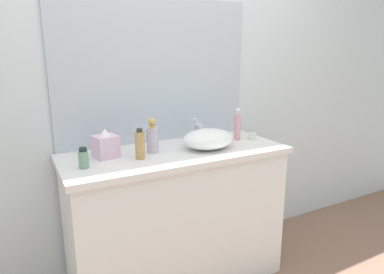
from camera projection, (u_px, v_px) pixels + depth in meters
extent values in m
cube|color=silver|center=(159.00, 82.00, 2.27)|extent=(6.00, 0.06, 2.60)
cube|color=white|center=(177.00, 220.00, 2.18)|extent=(1.34, 0.53, 0.87)
cube|color=white|center=(176.00, 154.00, 2.07)|extent=(1.38, 0.57, 0.04)
cube|color=#B2BCC6|center=(157.00, 72.00, 2.20)|extent=(1.33, 0.01, 0.93)
ellipsoid|color=white|center=(208.00, 139.00, 2.10)|extent=(0.33, 0.27, 0.12)
cylinder|color=silver|center=(196.00, 132.00, 2.24)|extent=(0.03, 0.03, 0.14)
cylinder|color=silver|center=(199.00, 125.00, 2.19)|extent=(0.03, 0.08, 0.03)
sphere|color=silver|center=(194.00, 120.00, 2.24)|extent=(0.03, 0.03, 0.03)
cylinder|color=pink|center=(237.00, 127.00, 2.31)|extent=(0.05, 0.05, 0.18)
cylinder|color=silver|center=(238.00, 113.00, 2.29)|extent=(0.02, 0.02, 0.02)
sphere|color=silver|center=(238.00, 110.00, 2.29)|extent=(0.03, 0.03, 0.03)
cylinder|color=silver|center=(239.00, 110.00, 2.28)|extent=(0.01, 0.02, 0.01)
cylinder|color=gray|center=(84.00, 160.00, 1.75)|extent=(0.05, 0.05, 0.09)
cylinder|color=#1A2827|center=(83.00, 149.00, 1.73)|extent=(0.04, 0.04, 0.02)
cylinder|color=#BFB0C7|center=(153.00, 140.00, 2.02)|extent=(0.07, 0.07, 0.15)
cylinder|color=gold|center=(152.00, 127.00, 2.00)|extent=(0.03, 0.03, 0.02)
sphere|color=gold|center=(152.00, 122.00, 1.99)|extent=(0.04, 0.04, 0.04)
cylinder|color=gold|center=(153.00, 122.00, 1.98)|extent=(0.02, 0.02, 0.02)
cylinder|color=tan|center=(140.00, 145.00, 1.89)|extent=(0.06, 0.06, 0.16)
cylinder|color=#31322E|center=(139.00, 130.00, 1.87)|extent=(0.03, 0.03, 0.02)
cube|color=silver|center=(106.00, 146.00, 1.93)|extent=(0.15, 0.15, 0.13)
cone|color=white|center=(105.00, 133.00, 1.91)|extent=(0.07, 0.07, 0.04)
cylinder|color=silver|center=(252.00, 136.00, 2.34)|extent=(0.05, 0.05, 0.05)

